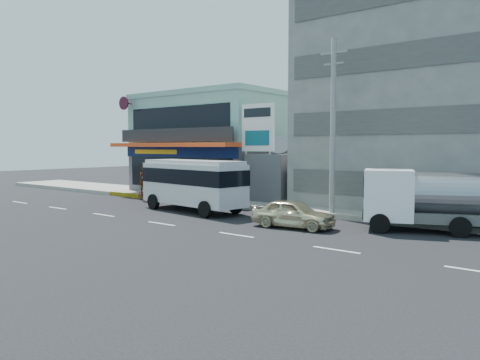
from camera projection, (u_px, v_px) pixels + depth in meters
name	position (u px, v px, depth m)	size (l,w,h in m)	color
ground	(162.00, 224.00, 24.38)	(120.00, 120.00, 0.00)	black
sidewalk	(333.00, 210.00, 28.71)	(70.00, 5.00, 0.30)	gray
shop_building	(220.00, 147.00, 39.95)	(12.40, 11.70, 8.00)	#48474C
concrete_building	(447.00, 99.00, 29.44)	(16.00, 12.00, 14.00)	gray
gap_structure	(286.00, 178.00, 33.65)	(3.00, 6.00, 3.50)	#48474C
satellite_dish	(279.00, 153.00, 32.73)	(1.50, 1.50, 0.15)	slate
billboard	(258.00, 133.00, 31.54)	(2.60, 0.18, 6.90)	gray
utility_pole_near	(333.00, 126.00, 26.09)	(1.60, 0.30, 10.00)	#999993
minibus	(193.00, 181.00, 28.93)	(7.83, 3.43, 3.17)	silver
sedan	(293.00, 214.00, 23.11)	(1.68, 4.17, 1.42)	beige
tanker_truck	(439.00, 199.00, 21.81)	(7.66, 4.67, 2.91)	white
motorcycle_rider	(144.00, 190.00, 34.41)	(2.09, 1.25, 2.53)	#560C18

